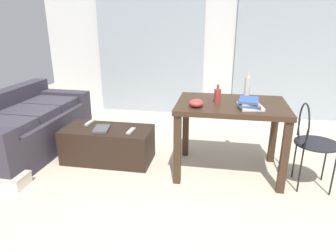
# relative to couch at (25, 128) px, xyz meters

# --- Properties ---
(ground_plane) EXTENTS (8.41, 8.41, 0.00)m
(ground_plane) POSITION_rel_couch_xyz_m (2.31, -0.12, -0.31)
(ground_plane) COLOR beige
(wall_back) EXTENTS (6.02, 0.10, 2.67)m
(wall_back) POSITION_rel_couch_xyz_m (2.31, 2.03, 1.03)
(wall_back) COLOR silver
(wall_back) RESTS_ON ground
(curtains) EXTENTS (4.12, 0.03, 2.38)m
(curtains) POSITION_rel_couch_xyz_m (2.31, 1.94, 0.88)
(curtains) COLOR #99A3AD
(curtains) RESTS_ON ground
(couch) EXTENTS (0.91, 1.82, 0.74)m
(couch) POSITION_rel_couch_xyz_m (0.00, 0.00, 0.00)
(couch) COLOR #38333D
(couch) RESTS_ON ground
(coffee_table) EXTENTS (1.02, 0.49, 0.40)m
(coffee_table) POSITION_rel_couch_xyz_m (1.11, -0.09, -0.11)
(coffee_table) COLOR black
(coffee_table) RESTS_ON ground
(craft_table) EXTENTS (1.11, 0.78, 0.78)m
(craft_table) POSITION_rel_couch_xyz_m (2.49, -0.12, 0.35)
(craft_table) COLOR #382619
(craft_table) RESTS_ON ground
(wire_chair) EXTENTS (0.42, 0.42, 0.85)m
(wire_chair) POSITION_rel_couch_xyz_m (3.24, -0.28, 0.22)
(wire_chair) COLOR black
(wire_chair) RESTS_ON ground
(bottle_near) EXTENTS (0.07, 0.07, 0.19)m
(bottle_near) POSITION_rel_couch_xyz_m (2.34, -0.13, 0.55)
(bottle_near) COLOR #99332D
(bottle_near) RESTS_ON craft_table
(bottle_far) EXTENTS (0.06, 0.06, 0.27)m
(bottle_far) POSITION_rel_couch_xyz_m (2.65, 0.18, 0.59)
(bottle_far) COLOR beige
(bottle_far) RESTS_ON craft_table
(bowl) EXTENTS (0.15, 0.15, 0.08)m
(bowl) POSITION_rel_couch_xyz_m (2.15, -0.33, 0.51)
(bowl) COLOR #9E3833
(bowl) RESTS_ON craft_table
(book_stack) EXTENTS (0.25, 0.31, 0.08)m
(book_stack) POSITION_rel_couch_xyz_m (2.65, -0.25, 0.51)
(book_stack) COLOR silver
(book_stack) RESTS_ON craft_table
(tv_remote_primary) EXTENTS (0.05, 0.18, 0.02)m
(tv_remote_primary) POSITION_rel_couch_xyz_m (0.85, 0.03, 0.11)
(tv_remote_primary) COLOR #B7B7B2
(tv_remote_primary) RESTS_ON coffee_table
(tv_remote_secondary) EXTENTS (0.06, 0.18, 0.02)m
(tv_remote_secondary) POSITION_rel_couch_xyz_m (1.42, -0.14, 0.10)
(tv_remote_secondary) COLOR #B7B7B2
(tv_remote_secondary) RESTS_ON coffee_table
(magazine) EXTENTS (0.20, 0.27, 0.02)m
(magazine) POSITION_rel_couch_xyz_m (1.07, -0.14, 0.11)
(magazine) COLOR #4C4C51
(magazine) RESTS_ON coffee_table
(shoebox) EXTENTS (0.33, 0.24, 0.13)m
(shoebox) POSITION_rel_couch_xyz_m (0.36, -0.82, -0.24)
(shoebox) COLOR beige
(shoebox) RESTS_ON ground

